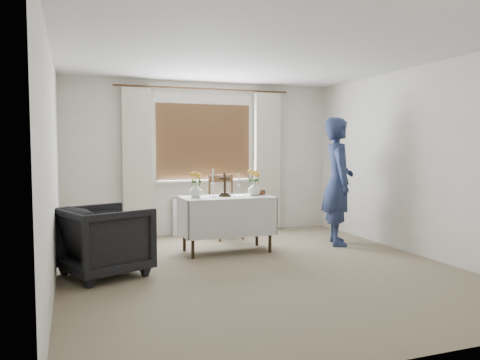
% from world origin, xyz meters
% --- Properties ---
extents(ground, '(5.00, 5.00, 0.00)m').
position_xyz_m(ground, '(0.00, 0.00, 0.00)').
color(ground, gray).
rests_on(ground, ground).
extents(altar_table, '(1.24, 0.64, 0.76)m').
position_xyz_m(altar_table, '(-0.08, 1.03, 0.38)').
color(altar_table, silver).
rests_on(altar_table, ground).
extents(wooden_chair, '(0.52, 0.52, 1.00)m').
position_xyz_m(wooden_chair, '(0.20, 1.93, 0.50)').
color(wooden_chair, '#57331D').
rests_on(wooden_chair, ground).
extents(armchair, '(1.12, 1.11, 0.79)m').
position_xyz_m(armchair, '(-1.73, 0.36, 0.39)').
color(armchair, black).
rests_on(armchair, ground).
extents(person, '(0.66, 0.80, 1.87)m').
position_xyz_m(person, '(1.61, 0.96, 0.93)').
color(person, navy).
rests_on(person, ground).
extents(radiator, '(1.10, 0.10, 0.60)m').
position_xyz_m(radiator, '(0.00, 2.42, 0.30)').
color(radiator, silver).
rests_on(radiator, ground).
extents(wooden_cross, '(0.19, 0.16, 0.33)m').
position_xyz_m(wooden_cross, '(-0.10, 1.06, 0.93)').
color(wooden_cross, black).
rests_on(wooden_cross, altar_table).
extents(candlestick_left, '(0.14, 0.14, 0.39)m').
position_xyz_m(candlestick_left, '(-0.28, 1.02, 0.96)').
color(candlestick_left, silver).
rests_on(candlestick_left, altar_table).
extents(candlestick_right, '(0.10, 0.10, 0.32)m').
position_xyz_m(candlestick_right, '(0.09, 1.01, 0.92)').
color(candlestick_right, silver).
rests_on(candlestick_right, altar_table).
extents(flower_vase_left, '(0.19, 0.19, 0.19)m').
position_xyz_m(flower_vase_left, '(-0.51, 1.06, 0.85)').
color(flower_vase_left, silver).
rests_on(flower_vase_left, altar_table).
extents(flower_vase_right, '(0.23, 0.23, 0.19)m').
position_xyz_m(flower_vase_right, '(0.32, 1.03, 0.85)').
color(flower_vase_right, silver).
rests_on(flower_vase_right, altar_table).
extents(wicker_basket, '(0.25, 0.25, 0.07)m').
position_xyz_m(wicker_basket, '(0.43, 1.14, 0.80)').
color(wicker_basket, brown).
rests_on(wicker_basket, altar_table).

